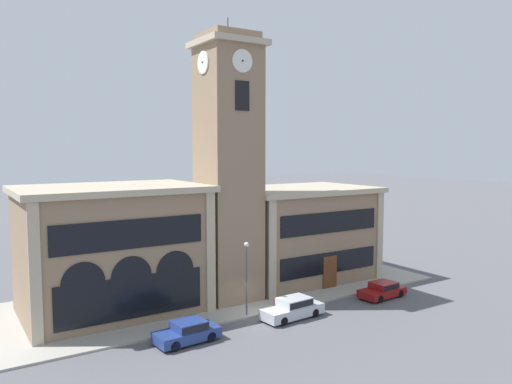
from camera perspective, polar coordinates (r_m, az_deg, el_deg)
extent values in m
plane|color=#56565B|center=(37.75, 0.59, -13.99)|extent=(300.00, 300.00, 0.00)
cube|color=#A39E93|center=(43.16, -4.34, -11.44)|extent=(38.58, 13.26, 0.15)
cube|color=#897056|center=(39.81, -3.16, 1.82)|extent=(4.24, 4.24, 20.15)
cube|color=tan|center=(40.55, -3.23, 16.51)|extent=(4.94, 4.94, 0.45)
cube|color=#897056|center=(40.66, -3.24, 17.24)|extent=(3.90, 3.90, 0.60)
cylinder|color=#4C4C51|center=(40.86, -3.24, 18.47)|extent=(0.10, 0.10, 1.20)
cylinder|color=silver|center=(38.42, -1.58, 14.75)|extent=(1.72, 0.10, 1.72)
cylinder|color=black|center=(38.36, -1.52, 14.77)|extent=(0.14, 0.04, 0.14)
cylinder|color=silver|center=(39.26, -6.08, 14.52)|extent=(0.10, 1.72, 1.72)
cylinder|color=black|center=(39.23, -6.17, 14.53)|extent=(0.04, 0.14, 0.14)
cube|color=black|center=(38.08, -1.57, 10.95)|extent=(1.19, 0.10, 2.20)
cube|color=#897056|center=(39.11, -16.11, -6.61)|extent=(12.75, 8.61, 9.09)
cube|color=tan|center=(38.44, -16.28, 0.36)|extent=(13.45, 9.31, 0.45)
cube|color=tan|center=(33.67, -23.92, -8.75)|extent=(0.70, 0.16, 9.09)
cube|color=tan|center=(37.33, -5.19, -6.99)|extent=(0.70, 0.16, 9.09)
cube|color=black|center=(34.66, -14.13, -4.70)|extent=(10.46, 0.10, 2.00)
cube|color=black|center=(35.65, -13.97, -11.62)|extent=(10.20, 0.10, 2.91)
cylinder|color=black|center=(34.42, -19.12, -9.85)|extent=(2.81, 0.06, 2.81)
cylinder|color=black|center=(35.26, -14.02, -9.36)|extent=(2.81, 0.06, 2.81)
cylinder|color=black|center=(36.36, -9.20, -8.83)|extent=(2.81, 0.06, 2.81)
cube|color=#897056|center=(47.21, 4.98, -4.98)|extent=(12.87, 8.61, 8.20)
cube|color=tan|center=(46.65, 5.02, 0.26)|extent=(13.57, 9.31, 0.45)
cube|color=tan|center=(40.22, 1.89, -6.74)|extent=(0.70, 0.16, 8.20)
cube|color=tan|center=(48.06, 13.97, -4.93)|extent=(0.70, 0.16, 8.20)
cube|color=black|center=(43.61, 8.49, -3.45)|extent=(10.55, 0.10, 1.80)
cube|color=#5B3319|center=(44.47, 8.43, -9.11)|extent=(1.50, 0.12, 2.95)
cube|color=black|center=(44.27, 8.43, -7.99)|extent=(10.55, 0.10, 1.84)
cube|color=navy|center=(33.21, -7.90, -15.83)|extent=(4.23, 2.17, 0.66)
cube|color=navy|center=(33.07, -7.66, -14.82)|extent=(2.08, 1.84, 0.53)
cube|color=black|center=(33.07, -7.66, -14.82)|extent=(2.01, 1.87, 0.40)
cylinder|color=black|center=(32.03, -9.23, -17.00)|extent=(0.67, 0.26, 0.66)
cylinder|color=black|center=(33.43, -10.61, -16.06)|extent=(0.67, 0.26, 0.66)
cylinder|color=black|center=(33.18, -5.16, -16.15)|extent=(0.67, 0.26, 0.66)
cylinder|color=black|center=(34.54, -6.67, -15.30)|extent=(0.67, 0.26, 0.66)
cube|color=#B2B7C1|center=(37.23, 4.15, -13.41)|extent=(4.90, 2.15, 0.73)
cube|color=#B2B7C1|center=(37.15, 4.39, -12.38)|extent=(2.40, 1.80, 0.59)
cube|color=black|center=(37.15, 4.39, -12.38)|extent=(2.31, 1.83, 0.44)
cylinder|color=black|center=(35.82, 3.16, -14.54)|extent=(0.65, 0.26, 0.63)
cylinder|color=black|center=(37.00, 1.52, -13.88)|extent=(0.65, 0.26, 0.63)
cylinder|color=black|center=(37.68, 6.74, -13.56)|extent=(0.65, 0.26, 0.63)
cylinder|color=black|center=(38.81, 5.06, -12.98)|extent=(0.65, 0.26, 0.63)
cube|color=maroon|center=(43.20, 14.21, -11.01)|extent=(4.23, 2.15, 0.60)
cube|color=maroon|center=(43.17, 14.37, -10.27)|extent=(2.08, 1.82, 0.50)
cube|color=black|center=(43.17, 14.37, -10.27)|extent=(2.01, 1.85, 0.38)
cylinder|color=black|center=(41.79, 13.98, -11.79)|extent=(0.65, 0.26, 0.63)
cylinder|color=black|center=(42.81, 12.23, -11.34)|extent=(0.65, 0.26, 0.63)
cylinder|color=black|center=(43.71, 16.14, -11.08)|extent=(0.65, 0.26, 0.63)
cylinder|color=black|center=(44.70, 14.42, -10.68)|extent=(0.65, 0.26, 0.63)
cylinder|color=#4C4C51|center=(36.84, -1.09, -10.13)|extent=(0.12, 0.12, 5.04)
sphere|color=silver|center=(36.23, -1.09, -6.01)|extent=(0.36, 0.36, 0.36)
cylinder|color=red|center=(38.90, 2.22, -12.64)|extent=(0.22, 0.22, 0.70)
sphere|color=red|center=(38.77, 2.22, -12.04)|extent=(0.19, 0.19, 0.19)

